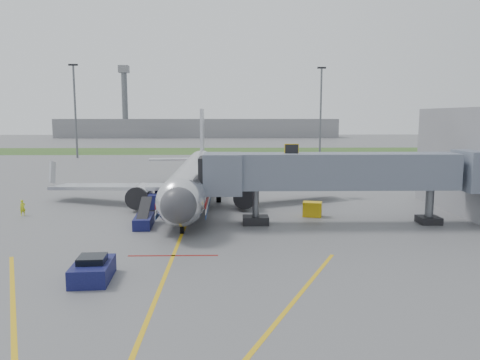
{
  "coord_description": "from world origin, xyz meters",
  "views": [
    {
      "loc": [
        3.77,
        -34.22,
        9.22
      ],
      "look_at": [
        4.76,
        9.68,
        3.2
      ],
      "focal_mm": 35.0,
      "sensor_mm": 36.0,
      "label": 1
    }
  ],
  "objects_px": {
    "airliner": "(194,178)",
    "pushback_tug": "(93,270)",
    "ramp_worker": "(23,208)",
    "belt_loader": "(144,220)"
  },
  "relations": [
    {
      "from": "airliner",
      "to": "belt_loader",
      "type": "distance_m",
      "value": 11.56
    },
    {
      "from": "airliner",
      "to": "belt_loader",
      "type": "relative_size",
      "value": 8.06
    },
    {
      "from": "airliner",
      "to": "belt_loader",
      "type": "bearing_deg",
      "value": -107.72
    },
    {
      "from": "airliner",
      "to": "pushback_tug",
      "type": "bearing_deg",
      "value": -99.55
    },
    {
      "from": "belt_loader",
      "to": "ramp_worker",
      "type": "height_order",
      "value": "belt_loader"
    },
    {
      "from": "airliner",
      "to": "pushback_tug",
      "type": "xyz_separation_m",
      "value": [
        -4.0,
        -23.79,
        -2.06
      ]
    },
    {
      "from": "pushback_tug",
      "to": "belt_loader",
      "type": "height_order",
      "value": "belt_loader"
    },
    {
      "from": "pushback_tug",
      "to": "ramp_worker",
      "type": "xyz_separation_m",
      "value": [
        -11.52,
        17.53,
        0.16
      ]
    },
    {
      "from": "pushback_tug",
      "to": "belt_loader",
      "type": "distance_m",
      "value": 12.98
    },
    {
      "from": "airliner",
      "to": "pushback_tug",
      "type": "distance_m",
      "value": 24.21
    }
  ]
}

